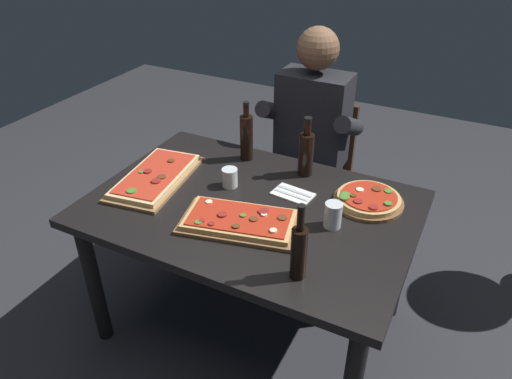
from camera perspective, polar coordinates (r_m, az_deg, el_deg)
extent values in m
plane|color=#2D2D33|center=(2.57, -0.52, -15.64)|extent=(6.40, 6.40, 0.00)
cube|color=black|center=(2.09, -0.62, -2.28)|extent=(1.40, 0.96, 0.04)
cylinder|color=black|center=(2.38, -18.83, -10.55)|extent=(0.07, 0.07, 0.70)
cylinder|color=black|center=(2.85, -7.96, -1.11)|extent=(0.07, 0.07, 0.70)
cylinder|color=black|center=(2.48, 16.86, -8.24)|extent=(0.07, 0.07, 0.70)
cube|color=brown|center=(1.95, -1.96, -4.07)|extent=(0.53, 0.36, 0.02)
cube|color=tan|center=(1.94, -1.97, -3.64)|extent=(0.48, 0.32, 0.02)
cube|color=#B72D19|center=(1.93, -1.98, -3.33)|extent=(0.44, 0.29, 0.01)
cylinder|color=beige|center=(1.94, 0.97, -3.02)|extent=(0.03, 0.03, 0.01)
cylinder|color=brown|center=(1.91, -0.26, -3.56)|extent=(0.03, 0.03, 0.01)
cylinder|color=#4C7F2D|center=(1.91, -6.90, -3.88)|extent=(0.03, 0.03, 0.00)
cylinder|color=#4C7F2D|center=(1.93, -1.55, -3.13)|extent=(0.02, 0.02, 0.01)
cylinder|color=beige|center=(1.85, 2.08, -4.93)|extent=(0.03, 0.03, 0.01)
cylinder|color=maroon|center=(1.92, -6.50, -3.70)|extent=(0.02, 0.02, 0.00)
cylinder|color=maroon|center=(1.94, -4.06, -3.02)|extent=(0.04, 0.04, 0.01)
cylinder|color=brown|center=(1.92, 3.18, -3.39)|extent=(0.04, 0.04, 0.01)
cylinder|color=brown|center=(1.87, -2.41, -4.42)|extent=(0.03, 0.03, 0.01)
cylinder|color=maroon|center=(1.89, -5.36, -4.10)|extent=(0.03, 0.03, 0.01)
cylinder|color=maroon|center=(1.95, 0.90, -2.65)|extent=(0.04, 0.04, 0.01)
cylinder|color=beige|center=(2.03, -5.65, -1.46)|extent=(0.03, 0.03, 0.00)
cube|color=olive|center=(2.29, -11.90, 1.26)|extent=(0.34, 0.54, 0.02)
cube|color=#E5C184|center=(2.28, -11.95, 1.65)|extent=(0.30, 0.50, 0.02)
cube|color=red|center=(2.28, -11.98, 1.93)|extent=(0.27, 0.46, 0.01)
cylinder|color=brown|center=(2.23, -11.21, 1.51)|extent=(0.04, 0.04, 0.01)
cylinder|color=maroon|center=(2.29, -12.84, 2.13)|extent=(0.04, 0.04, 0.01)
cylinder|color=maroon|center=(2.20, -11.87, 1.00)|extent=(0.04, 0.04, 0.01)
cylinder|color=#4C7F2D|center=(2.16, -14.68, -0.15)|extent=(0.04, 0.04, 0.01)
cylinder|color=#4C7F2D|center=(2.29, -13.53, 2.06)|extent=(0.03, 0.03, 0.00)
cylinder|color=brown|center=(2.36, -10.10, 3.42)|extent=(0.03, 0.03, 0.01)
cylinder|color=brown|center=(2.14, 13.28, -1.44)|extent=(0.30, 0.30, 0.02)
cylinder|color=tan|center=(2.13, 13.34, -1.04)|extent=(0.27, 0.27, 0.02)
cylinder|color=#B72D19|center=(2.12, 13.38, -0.74)|extent=(0.24, 0.24, 0.01)
cylinder|color=maroon|center=(2.06, 12.13, -1.38)|extent=(0.04, 0.04, 0.01)
cylinder|color=#4C7F2D|center=(2.17, 15.58, -0.18)|extent=(0.04, 0.04, 0.00)
cylinder|color=brown|center=(2.10, 11.57, -0.69)|extent=(0.03, 0.03, 0.01)
cylinder|color=brown|center=(2.17, 14.26, 0.06)|extent=(0.04, 0.04, 0.01)
cylinder|color=#4C7F2D|center=(2.08, 15.54, -1.64)|extent=(0.03, 0.03, 0.01)
cylinder|color=#4C7F2D|center=(2.08, 10.55, -0.92)|extent=(0.04, 0.04, 0.01)
cylinder|color=beige|center=(2.14, 12.33, -0.02)|extent=(0.03, 0.03, 0.01)
cylinder|color=maroon|center=(2.04, 13.89, -2.09)|extent=(0.04, 0.04, 0.01)
cylinder|color=#4C7F2D|center=(2.10, 10.67, -0.57)|extent=(0.04, 0.04, 0.00)
cylinder|color=black|center=(1.66, 5.13, -7.65)|extent=(0.06, 0.06, 0.20)
cylinder|color=black|center=(1.57, 5.38, -3.58)|extent=(0.03, 0.03, 0.09)
cylinder|color=black|center=(1.54, 5.47, -2.09)|extent=(0.03, 0.03, 0.01)
cylinder|color=black|center=(2.26, 5.98, 4.15)|extent=(0.07, 0.07, 0.21)
cylinder|color=black|center=(2.20, 6.19, 7.39)|extent=(0.03, 0.03, 0.07)
cylinder|color=black|center=(2.18, 6.26, 8.40)|extent=(0.04, 0.04, 0.01)
cylinder|color=black|center=(2.38, -1.15, 6.18)|extent=(0.06, 0.06, 0.23)
cylinder|color=black|center=(2.32, -1.19, 9.44)|extent=(0.03, 0.03, 0.06)
cylinder|color=black|center=(2.31, -1.20, 10.29)|extent=(0.03, 0.03, 0.01)
cylinder|color=silver|center=(2.19, -3.16, 1.44)|extent=(0.07, 0.07, 0.09)
cylinder|color=silver|center=(1.94, 9.20, -3.04)|extent=(0.07, 0.07, 0.11)
cube|color=white|center=(2.14, 4.44, -0.56)|extent=(0.19, 0.13, 0.01)
cube|color=silver|center=(2.13, 4.20, -0.65)|extent=(0.17, 0.03, 0.00)
cube|color=silver|center=(2.16, 4.68, -0.22)|extent=(0.17, 0.03, 0.00)
cube|color=#3D2B1E|center=(2.85, 6.33, 0.97)|extent=(0.44, 0.44, 0.04)
cube|color=#3D2B1E|center=(2.91, 8.05, 6.66)|extent=(0.40, 0.04, 0.42)
cylinder|color=#3D2B1E|center=(2.89, 1.17, -3.70)|extent=(0.04, 0.04, 0.41)
cylinder|color=#3D2B1E|center=(2.78, 8.26, -5.75)|extent=(0.04, 0.04, 0.41)
cylinder|color=#3D2B1E|center=(3.18, 4.16, -0.10)|extent=(0.04, 0.04, 0.41)
cylinder|color=#3D2B1E|center=(3.08, 10.66, -1.81)|extent=(0.04, 0.04, 0.41)
cylinder|color=#23232D|center=(2.86, 2.89, -3.75)|extent=(0.11, 0.11, 0.45)
cylinder|color=#23232D|center=(2.80, 6.63, -4.82)|extent=(0.11, 0.11, 0.45)
cube|color=#23232D|center=(2.73, 5.66, 1.43)|extent=(0.34, 0.40, 0.12)
cube|color=#232328|center=(2.67, 6.84, 8.32)|extent=(0.38, 0.22, 0.52)
sphere|color=brown|center=(2.54, 7.42, 16.39)|extent=(0.22, 0.22, 0.22)
cylinder|color=#232328|center=(2.69, 2.06, 9.36)|extent=(0.09, 0.31, 0.21)
cylinder|color=#232328|center=(2.55, 11.11, 7.45)|extent=(0.09, 0.31, 0.21)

